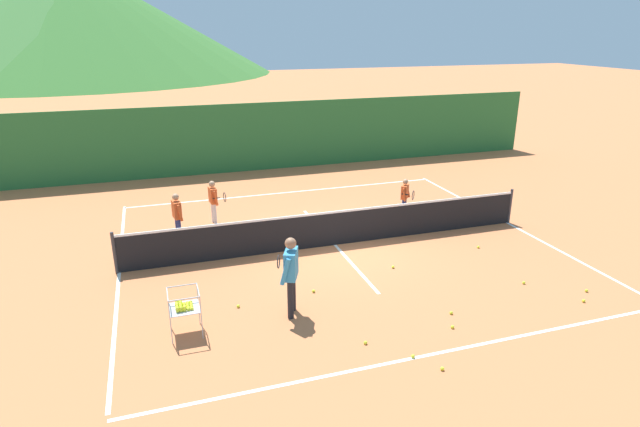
% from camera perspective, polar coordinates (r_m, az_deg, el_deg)
% --- Properties ---
extents(ground_plane, '(120.00, 120.00, 0.00)m').
position_cam_1_polar(ground_plane, '(14.23, 1.63, -3.43)').
color(ground_plane, '#C67042').
extents(line_baseline_near, '(11.02, 0.08, 0.01)m').
position_cam_1_polar(line_baseline_near, '(10.00, 12.21, -14.71)').
color(line_baseline_near, white).
rests_on(line_baseline_near, ground).
extents(line_baseline_far, '(11.02, 0.08, 0.01)m').
position_cam_1_polar(line_baseline_far, '(18.74, -3.52, 2.31)').
color(line_baseline_far, white).
rests_on(line_baseline_far, ground).
extents(line_sideline_west, '(0.08, 10.31, 0.01)m').
position_cam_1_polar(line_sideline_west, '(13.56, -21.00, -6.02)').
color(line_sideline_west, white).
rests_on(line_sideline_west, ground).
extents(line_sideline_east, '(0.08, 10.31, 0.01)m').
position_cam_1_polar(line_sideline_east, '(16.79, 19.65, -0.94)').
color(line_sideline_east, white).
rests_on(line_sideline_east, ground).
extents(line_service_center, '(0.08, 5.84, 0.01)m').
position_cam_1_polar(line_service_center, '(14.23, 1.63, -3.42)').
color(line_service_center, white).
rests_on(line_service_center, ground).
extents(tennis_net, '(11.18, 0.08, 1.05)m').
position_cam_1_polar(tennis_net, '(14.04, 1.65, -1.55)').
color(tennis_net, '#333338').
rests_on(tennis_net, ground).
extents(instructor, '(0.50, 0.84, 1.69)m').
position_cam_1_polar(instructor, '(10.53, -3.21, -6.05)').
color(instructor, black).
rests_on(instructor, ground).
extents(student_0, '(0.27, 0.56, 1.36)m').
position_cam_1_polar(student_0, '(14.73, -15.28, 0.08)').
color(student_0, navy).
rests_on(student_0, ground).
extents(student_1, '(0.46, 0.61, 1.32)m').
position_cam_1_polar(student_1, '(15.82, -11.52, 1.65)').
color(student_1, silver).
rests_on(student_1, ground).
extents(student_2, '(0.44, 0.67, 1.22)m').
position_cam_1_polar(student_2, '(16.26, 9.25, 2.06)').
color(student_2, navy).
rests_on(student_2, ground).
extents(ball_cart, '(0.58, 0.58, 0.90)m').
position_cam_1_polar(ball_cart, '(10.38, -14.65, -9.75)').
color(ball_cart, '#B7B7BC').
rests_on(ball_cart, ground).
extents(tennis_ball_0, '(0.07, 0.07, 0.07)m').
position_cam_1_polar(tennis_ball_0, '(11.77, -0.70, -8.43)').
color(tennis_ball_0, yellow).
rests_on(tennis_ball_0, ground).
extents(tennis_ball_1, '(0.07, 0.07, 0.07)m').
position_cam_1_polar(tennis_ball_1, '(14.63, 16.84, -3.51)').
color(tennis_ball_1, yellow).
rests_on(tennis_ball_1, ground).
extents(tennis_ball_2, '(0.07, 0.07, 0.07)m').
position_cam_1_polar(tennis_ball_2, '(10.07, 4.97, -13.81)').
color(tennis_ball_2, yellow).
rests_on(tennis_ball_2, ground).
extents(tennis_ball_3, '(0.07, 0.07, 0.07)m').
position_cam_1_polar(tennis_ball_3, '(9.82, 10.08, -15.04)').
color(tennis_ball_3, yellow).
rests_on(tennis_ball_3, ground).
extents(tennis_ball_4, '(0.07, 0.07, 0.07)m').
position_cam_1_polar(tennis_ball_4, '(13.20, 27.00, -7.48)').
color(tennis_ball_4, yellow).
rests_on(tennis_ball_4, ground).
extents(tennis_ball_5, '(0.07, 0.07, 0.07)m').
position_cam_1_polar(tennis_ball_5, '(10.81, 14.21, -11.86)').
color(tennis_ball_5, yellow).
rests_on(tennis_ball_5, ground).
extents(tennis_ball_6, '(0.07, 0.07, 0.07)m').
position_cam_1_polar(tennis_ball_6, '(12.71, 26.75, -8.48)').
color(tennis_ball_6, yellow).
rests_on(tennis_ball_6, ground).
extents(tennis_ball_7, '(0.07, 0.07, 0.07)m').
position_cam_1_polar(tennis_ball_7, '(11.28, 14.08, -10.43)').
color(tennis_ball_7, yellow).
rests_on(tennis_ball_7, ground).
extents(tennis_ball_8, '(0.07, 0.07, 0.07)m').
position_cam_1_polar(tennis_ball_8, '(13.00, 21.29, -7.02)').
color(tennis_ball_8, yellow).
rests_on(tennis_ball_8, ground).
extents(tennis_ball_9, '(0.07, 0.07, 0.07)m').
position_cam_1_polar(tennis_ball_9, '(9.62, 13.16, -16.11)').
color(tennis_ball_9, yellow).
rests_on(tennis_ball_9, ground).
extents(tennis_ball_10, '(0.07, 0.07, 0.07)m').
position_cam_1_polar(tennis_ball_10, '(11.32, -8.89, -9.92)').
color(tennis_ball_10, yellow).
rests_on(tennis_ball_10, ground).
extents(tennis_ball_11, '(0.07, 0.07, 0.07)m').
position_cam_1_polar(tennis_ball_11, '(13.01, 7.96, -5.77)').
color(tennis_ball_11, yellow).
rests_on(tennis_ball_11, ground).
extents(windscreen_fence, '(24.24, 0.08, 2.74)m').
position_cam_1_polar(windscreen_fence, '(21.63, -5.92, 8.33)').
color(windscreen_fence, '#286B33').
rests_on(windscreen_fence, ground).
extents(hill_0, '(49.73, 49.73, 13.99)m').
position_cam_1_polar(hill_0, '(75.00, -26.14, 18.86)').
color(hill_0, '#38702D').
rests_on(hill_0, ground).
extents(hill_1, '(47.12, 47.12, 14.74)m').
position_cam_1_polar(hill_1, '(74.84, -29.18, 18.70)').
color(hill_1, '#427A38').
rests_on(hill_1, ground).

